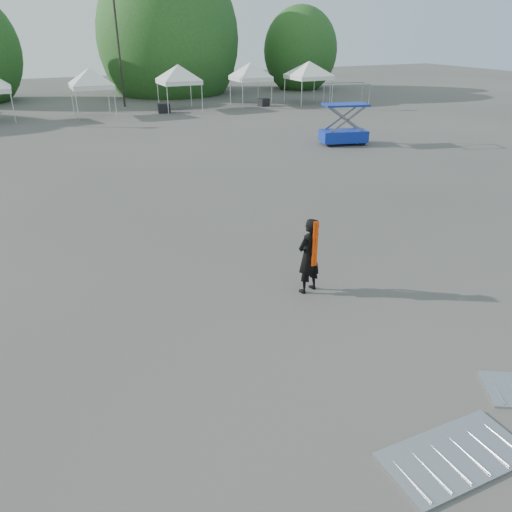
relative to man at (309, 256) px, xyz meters
name	(u,v)px	position (x,y,z in m)	size (l,w,h in m)	color
ground	(263,281)	(-0.79, 0.93, -0.96)	(120.00, 120.00, 0.00)	#474442
light_pole_east	(117,32)	(2.21, 32.93, 4.55)	(0.60, 0.25, 9.80)	black
tree_mid_e	(169,39)	(8.21, 39.93, 3.88)	(5.12, 5.12, 7.79)	#382314
tree_far_e	(300,51)	(21.21, 37.93, 2.66)	(3.84, 3.84, 5.84)	#382314
tent_e	(90,72)	(-0.70, 29.10, 2.10)	(3.95, 3.95, 3.88)	silver
tent_f	(178,68)	(5.78, 29.32, 2.10)	(4.08, 4.08, 3.88)	silver
tent_g	(251,66)	(11.79, 29.33, 2.09)	(3.88, 3.88, 3.88)	silver
tent_h	(309,65)	(16.64, 28.36, 2.10)	(4.40, 4.40, 3.88)	silver
man	(309,256)	(0.00, 0.00, 0.00)	(0.80, 0.65, 1.92)	black
scissor_lift	(345,114)	(10.30, 13.70, 0.66)	(2.73, 1.83, 3.22)	navy
barrier_left	(455,456)	(-0.63, -5.57, -0.93)	(2.29, 1.15, 0.07)	#A2A4A9
crate_mid	(164,108)	(4.25, 28.51, -0.62)	(0.88, 0.69, 0.69)	black
crate_east	(264,102)	(12.51, 28.39, -0.66)	(0.78, 0.61, 0.61)	black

